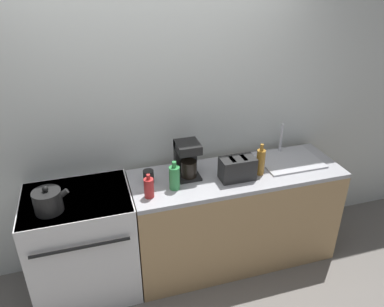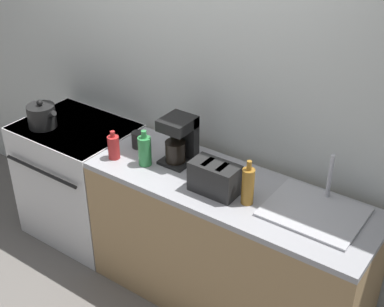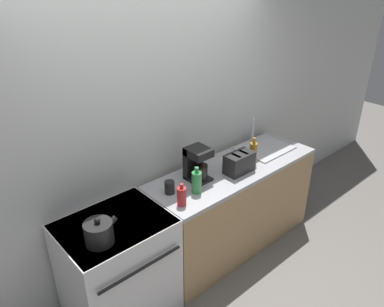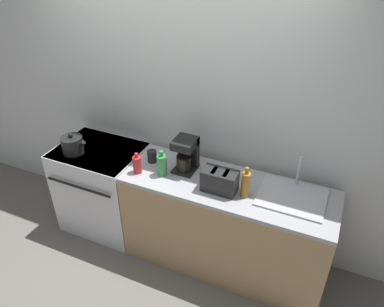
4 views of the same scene
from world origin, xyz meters
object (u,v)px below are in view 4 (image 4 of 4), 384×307
object	(u,v)px
kettle	(73,145)
bottle_green	(162,165)
stove	(104,187)
bottle_amber	(246,184)
toaster	(220,181)
coffee_maker	(186,153)
cup_black	(152,156)
bottle_red	(137,164)

from	to	relation	value
kettle	bottle_green	size ratio (longest dim) A/B	1.05
kettle	stove	bearing A→B (deg)	35.84
kettle	bottle_amber	world-z (taller)	bottle_amber
toaster	coffee_maker	distance (m)	0.41
stove	cup_black	distance (m)	0.75
kettle	coffee_maker	world-z (taller)	coffee_maker
kettle	bottle_green	world-z (taller)	bottle_green
toaster	bottle_red	distance (m)	0.72
kettle	toaster	bearing A→B (deg)	0.92
bottle_amber	kettle	bearing A→B (deg)	-178.69
cup_black	kettle	bearing A→B (deg)	-167.33
bottle_green	bottle_amber	size ratio (longest dim) A/B	0.87
bottle_amber	bottle_green	bearing A→B (deg)	-179.08
bottle_red	toaster	bearing A→B (deg)	4.12
stove	bottle_red	size ratio (longest dim) A/B	4.77
kettle	coffee_maker	xyz separation A→B (m)	(1.05, 0.19, 0.07)
bottle_green	bottle_amber	world-z (taller)	bottle_amber
toaster	cup_black	size ratio (longest dim) A/B	2.56
coffee_maker	bottle_red	world-z (taller)	coffee_maker
kettle	toaster	world-z (taller)	kettle
bottle_amber	cup_black	bearing A→B (deg)	171.89
coffee_maker	bottle_amber	world-z (taller)	coffee_maker
bottle_red	coffee_maker	bearing A→B (deg)	31.55
bottle_green	cup_black	distance (m)	0.23
stove	coffee_maker	xyz separation A→B (m)	(0.88, 0.06, 0.60)
toaster	bottle_red	xyz separation A→B (m)	(-0.72, -0.05, -0.01)
toaster	coffee_maker	xyz separation A→B (m)	(-0.37, 0.17, 0.06)
cup_black	bottle_amber	bearing A→B (deg)	-8.11
toaster	stove	bearing A→B (deg)	175.32
kettle	toaster	xyz separation A→B (m)	(1.42, 0.02, 0.01)
kettle	bottle_red	world-z (taller)	kettle
kettle	bottle_amber	bearing A→B (deg)	1.31
kettle	bottle_amber	size ratio (longest dim) A/B	0.91
coffee_maker	bottle_amber	size ratio (longest dim) A/B	1.12
stove	bottle_red	xyz separation A→B (m)	(0.53, -0.15, 0.52)
coffee_maker	bottle_amber	xyz separation A→B (m)	(0.57, -0.15, -0.04)
coffee_maker	cup_black	size ratio (longest dim) A/B	2.77
kettle	coffee_maker	size ratio (longest dim) A/B	0.82
bottle_green	bottle_amber	distance (m)	0.72
bottle_green	stove	bearing A→B (deg)	172.31
bottle_amber	cup_black	distance (m)	0.90
coffee_maker	cup_black	world-z (taller)	coffee_maker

